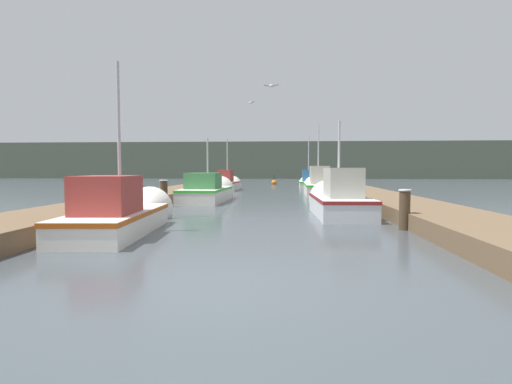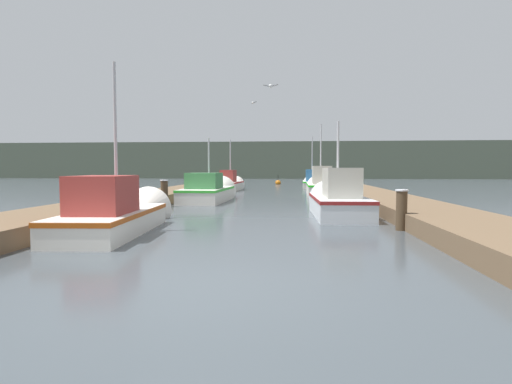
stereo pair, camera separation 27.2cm
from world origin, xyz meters
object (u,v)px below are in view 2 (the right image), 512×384
object	(u,v)px
fishing_boat_1	(337,200)
fishing_boat_2	(210,191)
fishing_boat_3	(320,186)
mooring_piling_2	(164,193)
seagull_lead	(271,86)
fishing_boat_5	(312,182)
seagull_1	(253,103)
fishing_boat_4	(231,184)
mooring_piling_1	(229,178)
fishing_boat_0	(121,213)
mooring_piling_0	(402,210)
channel_buoy	(278,183)

from	to	relation	value
fishing_boat_1	fishing_boat_2	bearing A→B (deg)	133.62
fishing_boat_1	fishing_boat_3	size ratio (longest dim) A/B	0.79
mooring_piling_2	seagull_lead	world-z (taller)	seagull_lead
fishing_boat_1	fishing_boat_5	world-z (taller)	fishing_boat_5
fishing_boat_2	fishing_boat_3	distance (m)	7.73
seagull_1	fishing_boat_4	bearing A→B (deg)	157.43
fishing_boat_1	fishing_boat_5	xyz separation A→B (m)	(0.16, 19.09, -0.05)
fishing_boat_4	fishing_boat_5	xyz separation A→B (m)	(6.04, 4.33, -0.02)
mooring_piling_2	seagull_1	bearing A→B (deg)	71.45
mooring_piling_1	mooring_piling_2	bearing A→B (deg)	-89.60
fishing_boat_0	fishing_boat_2	size ratio (longest dim) A/B	0.93
mooring_piling_1	seagull_1	distance (m)	11.14
mooring_piling_0	fishing_boat_0	bearing A→B (deg)	-175.35
fishing_boat_3	mooring_piling_0	bearing A→B (deg)	-84.91
fishing_boat_4	channel_buoy	xyz separation A→B (m)	(3.08, 10.70, -0.32)
fishing_boat_2	mooring_piling_2	bearing A→B (deg)	-109.25
fishing_boat_5	mooring_piling_1	bearing A→B (deg)	172.00
fishing_boat_0	mooring_piling_1	distance (m)	24.22
fishing_boat_3	channel_buoy	xyz separation A→B (m)	(-3.02, 14.78, -0.36)
fishing_boat_1	mooring_piling_2	xyz separation A→B (m)	(-6.72, 2.17, 0.06)
fishing_boat_4	fishing_boat_5	size ratio (longest dim) A/B	1.03
fishing_boat_1	mooring_piling_2	distance (m)	7.06
fishing_boat_4	fishing_boat_5	distance (m)	7.44
fishing_boat_4	mooring_piling_2	world-z (taller)	fishing_boat_4
seagull_lead	fishing_boat_4	bearing A→B (deg)	105.77
mooring_piling_0	fishing_boat_3	bearing A→B (deg)	94.16
seagull_lead	channel_buoy	bearing A→B (deg)	92.17
fishing_boat_0	fishing_boat_1	distance (m)	7.09
fishing_boat_3	fishing_boat_1	bearing A→B (deg)	-90.22
mooring_piling_2	seagull_1	xyz separation A→B (m)	(2.85, 8.48, 4.99)
fishing_boat_3	fishing_boat_4	distance (m)	7.34
fishing_boat_0	mooring_piling_0	distance (m)	7.13
fishing_boat_3	seagull_lead	distance (m)	10.63
channel_buoy	mooring_piling_0	bearing A→B (deg)	-82.02
fishing_boat_5	mooring_piling_1	world-z (taller)	fishing_boat_5
channel_buoy	seagull_lead	xyz separation A→B (m)	(0.48, -24.26, 4.45)
fishing_boat_4	mooring_piling_2	distance (m)	12.61
fishing_boat_5	fishing_boat_0	bearing A→B (deg)	-103.36
fishing_boat_0	fishing_boat_5	size ratio (longest dim) A/B	1.15
fishing_boat_3	seagull_lead	bearing A→B (deg)	-104.06
channel_buoy	seagull_lead	size ratio (longest dim) A/B	1.90
mooring_piling_1	channel_buoy	size ratio (longest dim) A/B	1.34
seagull_1	fishing_boat_1	bearing A→B (deg)	-28.82
fishing_boat_5	mooring_piling_2	bearing A→B (deg)	-110.81
seagull_lead	seagull_1	bearing A→B (deg)	100.32
mooring_piling_1	seagull_1	world-z (taller)	seagull_1
mooring_piling_0	seagull_1	size ratio (longest dim) A/B	2.12
mooring_piling_0	mooring_piling_2	bearing A→B (deg)	145.04
fishing_boat_2	mooring_piling_0	distance (m)	11.09
channel_buoy	fishing_boat_3	bearing A→B (deg)	-78.46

